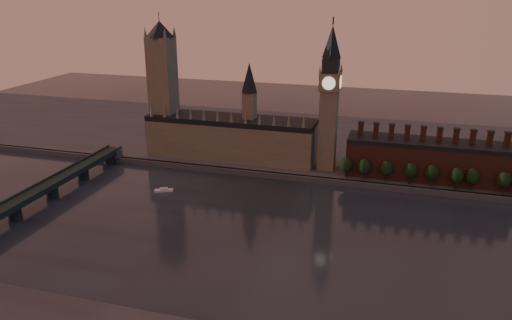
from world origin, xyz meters
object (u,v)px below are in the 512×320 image
(victoria_tower, at_px, (163,83))
(big_ben, at_px, (329,97))
(river_boat, at_px, (164,190))
(westminster_bridge, at_px, (30,198))

(victoria_tower, height_order, big_ben, victoria_tower)
(victoria_tower, relative_size, big_ben, 1.01)
(victoria_tower, bearing_deg, river_boat, -66.08)
(westminster_bridge, bearing_deg, river_boat, 36.43)
(big_ben, xyz_separation_m, westminster_bridge, (-165.00, -112.70, -49.39))
(victoria_tower, xyz_separation_m, westminster_bridge, (-35.00, -117.70, -51.65))
(victoria_tower, xyz_separation_m, big_ben, (130.00, -5.00, -2.26))
(big_ben, height_order, river_boat, big_ben)
(victoria_tower, bearing_deg, big_ben, -2.20)
(westminster_bridge, bearing_deg, victoria_tower, 73.44)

